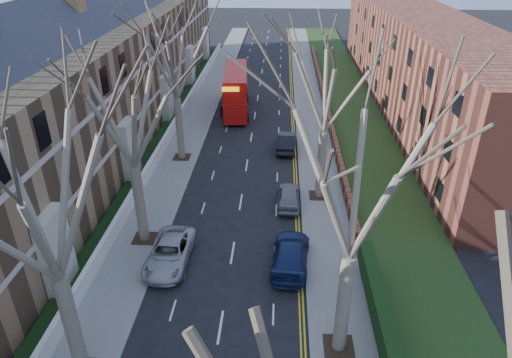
# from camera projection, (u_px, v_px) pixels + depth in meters

# --- Properties ---
(pavement_left) EXTENTS (3.00, 102.00, 0.12)m
(pavement_left) POSITION_uv_depth(u_px,v_px,m) (199.00, 114.00, 49.21)
(pavement_left) COLOR slate
(pavement_left) RESTS_ON ground
(pavement_right) EXTENTS (3.00, 102.00, 0.12)m
(pavement_right) POSITION_uv_depth(u_px,v_px,m) (311.00, 116.00, 48.63)
(pavement_right) COLOR slate
(pavement_right) RESTS_ON ground
(terrace_left) EXTENTS (9.70, 78.00, 13.60)m
(terrace_left) POSITION_uv_depth(u_px,v_px,m) (94.00, 85.00, 39.95)
(terrace_left) COLOR olive
(terrace_left) RESTS_ON ground
(flats_right) EXTENTS (13.97, 54.00, 10.00)m
(flats_right) POSITION_uv_depth(u_px,v_px,m) (418.00, 62.00, 49.26)
(flats_right) COLOR brown
(flats_right) RESTS_ON ground
(front_wall_left) EXTENTS (0.30, 78.00, 1.00)m
(front_wall_left) POSITION_uv_depth(u_px,v_px,m) (167.00, 138.00, 41.99)
(front_wall_left) COLOR white
(front_wall_left) RESTS_ON ground
(grass_verge_right) EXTENTS (6.00, 102.00, 0.06)m
(grass_verge_right) POSITION_uv_depth(u_px,v_px,m) (354.00, 116.00, 48.37)
(grass_verge_right) COLOR #203D16
(grass_verge_right) RESTS_ON ground
(tree_left_mid) EXTENTS (10.50, 10.50, 14.71)m
(tree_left_mid) POSITION_uv_depth(u_px,v_px,m) (35.00, 184.00, 15.68)
(tree_left_mid) COLOR #6F624F
(tree_left_mid) RESTS_ON ground
(tree_left_far) EXTENTS (10.15, 10.15, 14.22)m
(tree_left_far) POSITION_uv_depth(u_px,v_px,m) (125.00, 100.00, 24.62)
(tree_left_far) COLOR #6F624F
(tree_left_far) RESTS_ON ground
(tree_left_dist) EXTENTS (10.50, 10.50, 14.71)m
(tree_left_dist) POSITION_uv_depth(u_px,v_px,m) (173.00, 46.00, 35.02)
(tree_left_dist) COLOR #6F624F
(tree_left_dist) RESTS_ON ground
(tree_right_mid) EXTENTS (10.50, 10.50, 14.71)m
(tree_right_mid) POSITION_uv_depth(u_px,v_px,m) (360.00, 167.00, 16.88)
(tree_right_mid) COLOR #6F624F
(tree_right_mid) RESTS_ON ground
(tree_right_far) EXTENTS (10.15, 10.15, 14.22)m
(tree_right_far) POSITION_uv_depth(u_px,v_px,m) (328.00, 74.00, 29.35)
(tree_right_far) COLOR #6F624F
(tree_right_far) RESTS_ON ground
(double_decker_bus) EXTENTS (3.27, 10.63, 4.40)m
(double_decker_bus) POSITION_uv_depth(u_px,v_px,m) (236.00, 92.00, 49.25)
(double_decker_bus) COLOR red
(double_decker_bus) RESTS_ON ground
(car_left_far) EXTENTS (2.50, 5.13, 1.40)m
(car_left_far) POSITION_uv_depth(u_px,v_px,m) (170.00, 253.00, 26.68)
(car_left_far) COLOR #ACACB2
(car_left_far) RESTS_ON ground
(car_right_near) EXTENTS (2.50, 5.29, 1.49)m
(car_right_near) POSITION_uv_depth(u_px,v_px,m) (291.00, 254.00, 26.51)
(car_right_near) COLOR navy
(car_right_near) RESTS_ON ground
(car_right_mid) EXTENTS (1.72, 4.08, 1.38)m
(car_right_mid) POSITION_uv_depth(u_px,v_px,m) (289.00, 196.00, 32.49)
(car_right_mid) COLOR gray
(car_right_mid) RESTS_ON ground
(car_right_far) EXTENTS (1.83, 4.64, 1.50)m
(car_right_far) POSITION_uv_depth(u_px,v_px,m) (287.00, 142.00, 40.86)
(car_right_far) COLOR black
(car_right_far) RESTS_ON ground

